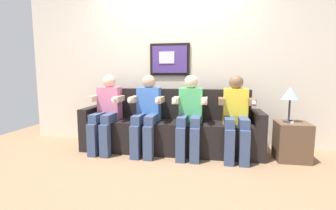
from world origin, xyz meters
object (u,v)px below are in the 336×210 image
at_px(person_leftmost, 107,110).
at_px(spare_remote_on_table, 291,122).
at_px(side_table_right, 292,141).
at_px(couch, 170,130).
at_px(person_left_center, 147,111).
at_px(table_lamp, 290,95).
at_px(person_rightmost, 236,114).
at_px(person_right_center, 190,112).

bearing_deg(person_leftmost, spare_remote_on_table, 1.34).
bearing_deg(side_table_right, couch, 176.24).
bearing_deg(person_leftmost, person_left_center, -0.04).
xyz_separation_m(table_lamp, spare_remote_on_table, (0.02, -0.03, -0.35)).
bearing_deg(couch, person_rightmost, -10.50).
xyz_separation_m(couch, spare_remote_on_table, (1.61, -0.11, 0.20)).
bearing_deg(person_left_center, spare_remote_on_table, 1.78).
bearing_deg(person_left_center, side_table_right, 1.82).
bearing_deg(couch, table_lamp, -2.89).
bearing_deg(spare_remote_on_table, couch, 176.10).
xyz_separation_m(person_left_center, spare_remote_on_table, (1.91, 0.06, -0.10)).
relative_size(side_table_right, table_lamp, 1.09).
xyz_separation_m(person_left_center, table_lamp, (1.89, 0.09, 0.25)).
distance_m(couch, side_table_right, 1.64).
distance_m(couch, person_leftmost, 0.97).
bearing_deg(person_leftmost, table_lamp, 2.02).
distance_m(person_leftmost, person_rightmost, 1.82).
relative_size(person_left_center, person_rightmost, 1.00).
xyz_separation_m(person_rightmost, side_table_right, (0.73, 0.06, -0.36)).
relative_size(couch, person_rightmost, 2.32).
xyz_separation_m(person_leftmost, spare_remote_on_table, (2.52, 0.06, -0.10)).
bearing_deg(spare_remote_on_table, person_left_center, -178.22).
bearing_deg(table_lamp, person_right_center, -176.05).
xyz_separation_m(person_right_center, side_table_right, (1.33, 0.06, -0.36)).
relative_size(person_left_center, side_table_right, 2.22).
bearing_deg(person_right_center, person_leftmost, 179.98).
relative_size(person_rightmost, side_table_right, 2.22).
relative_size(person_left_center, person_right_center, 1.00).
height_order(couch, person_rightmost, person_rightmost).
distance_m(person_right_center, spare_remote_on_table, 1.31).
bearing_deg(person_rightmost, spare_remote_on_table, 4.82).
distance_m(couch, person_rightmost, 0.97).
distance_m(person_right_center, table_lamp, 1.31).
bearing_deg(person_leftmost, person_right_center, -0.02).
bearing_deg(person_left_center, couch, 29.14).
distance_m(person_left_center, side_table_right, 1.97).
xyz_separation_m(person_left_center, person_right_center, (0.61, 0.00, 0.00)).
distance_m(person_left_center, table_lamp, 1.91).
height_order(couch, person_leftmost, person_leftmost).
distance_m(couch, spare_remote_on_table, 1.62).
relative_size(person_left_center, table_lamp, 2.41).
relative_size(person_right_center, side_table_right, 2.22).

